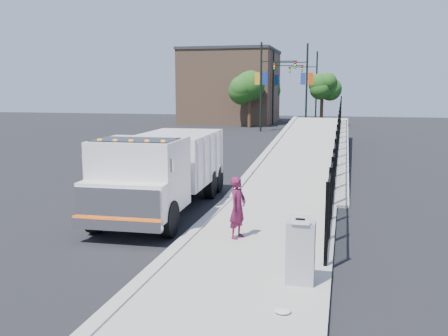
# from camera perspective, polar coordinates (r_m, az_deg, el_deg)

# --- Properties ---
(ground) EXTENTS (120.00, 120.00, 0.00)m
(ground) POSITION_cam_1_polar(r_m,az_deg,el_deg) (13.70, -3.32, -7.53)
(ground) COLOR black
(ground) RESTS_ON ground
(sidewalk) EXTENTS (3.55, 12.00, 0.12)m
(sidewalk) POSITION_cam_1_polar(r_m,az_deg,el_deg) (11.40, 3.15, -10.70)
(sidewalk) COLOR #9E998E
(sidewalk) RESTS_ON ground
(curb) EXTENTS (0.30, 12.00, 0.16)m
(curb) POSITION_cam_1_polar(r_m,az_deg,el_deg) (11.87, -6.16, -9.82)
(curb) COLOR #ADAAA3
(curb) RESTS_ON ground
(ramp) EXTENTS (3.95, 24.06, 3.19)m
(ramp) POSITION_cam_1_polar(r_m,az_deg,el_deg) (28.88, 10.04, 1.16)
(ramp) COLOR #9E998E
(ramp) RESTS_ON ground
(iron_fence) EXTENTS (0.10, 28.00, 1.80)m
(iron_fence) POSITION_cam_1_polar(r_m,az_deg,el_deg) (24.74, 12.80, 1.86)
(iron_fence) COLOR black
(iron_fence) RESTS_ON ground
(truck) EXTENTS (2.71, 7.61, 2.58)m
(truck) POSITION_cam_1_polar(r_m,az_deg,el_deg) (15.90, -7.11, 0.10)
(truck) COLOR black
(truck) RESTS_ON ground
(worker) EXTENTS (0.54, 0.67, 1.58)m
(worker) POSITION_cam_1_polar(r_m,az_deg,el_deg) (12.75, 1.58, -4.55)
(worker) COLOR #5B1434
(worker) RESTS_ON sidewalk
(utility_cabinet) EXTENTS (0.55, 0.40, 1.25)m
(utility_cabinet) POSITION_cam_1_polar(r_m,az_deg,el_deg) (9.99, 8.73, -9.53)
(utility_cabinet) COLOR gray
(utility_cabinet) RESTS_ON sidewalk
(arrow_sign) EXTENTS (0.35, 0.04, 0.22)m
(arrow_sign) POSITION_cam_1_polar(r_m,az_deg,el_deg) (9.57, 8.72, -5.77)
(arrow_sign) COLOR white
(arrow_sign) RESTS_ON utility_cabinet
(debris) EXTENTS (0.29, 0.29, 0.07)m
(debris) POSITION_cam_1_polar(r_m,az_deg,el_deg) (8.93, 6.74, -15.88)
(debris) COLOR silver
(debris) RESTS_ON sidewalk
(light_pole_0) EXTENTS (3.77, 0.22, 8.00)m
(light_pole_0) POSITION_cam_1_polar(r_m,az_deg,el_deg) (45.77, 4.64, 9.63)
(light_pole_0) COLOR black
(light_pole_0) RESTS_ON ground
(light_pole_1) EXTENTS (3.78, 0.22, 8.00)m
(light_pole_1) POSITION_cam_1_polar(r_m,az_deg,el_deg) (47.57, 9.06, 9.52)
(light_pole_1) COLOR black
(light_pole_1) RESTS_ON ground
(light_pole_2) EXTENTS (3.77, 0.22, 8.00)m
(light_pole_2) POSITION_cam_1_polar(r_m,az_deg,el_deg) (54.59, 5.97, 9.52)
(light_pole_2) COLOR black
(light_pole_2) RESTS_ON ground
(light_pole_3) EXTENTS (3.78, 0.22, 8.00)m
(light_pole_3) POSITION_cam_1_polar(r_m,az_deg,el_deg) (57.91, 10.21, 9.40)
(light_pole_3) COLOR black
(light_pole_3) RESTS_ON ground
(tree_0) EXTENTS (3.12, 3.12, 5.56)m
(tree_0) POSITION_cam_1_polar(r_m,az_deg,el_deg) (50.41, 2.94, 9.14)
(tree_0) COLOR #382314
(tree_0) RESTS_ON ground
(tree_1) EXTENTS (2.19, 2.19, 5.10)m
(tree_1) POSITION_cam_1_polar(r_m,az_deg,el_deg) (53.00, 11.16, 8.92)
(tree_1) COLOR #382314
(tree_1) RESTS_ON ground
(tree_2) EXTENTS (2.79, 2.79, 5.39)m
(tree_2) POSITION_cam_1_polar(r_m,az_deg,el_deg) (61.95, 5.13, 9.10)
(tree_2) COLOR #382314
(tree_2) RESTS_ON ground
(building) EXTENTS (10.00, 10.00, 8.00)m
(building) POSITION_cam_1_polar(r_m,az_deg,el_deg) (58.00, 0.79, 9.18)
(building) COLOR #8C664C
(building) RESTS_ON ground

